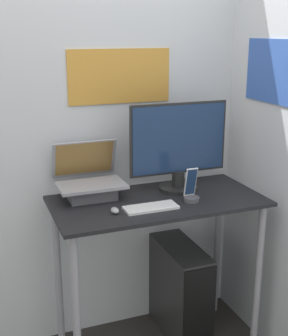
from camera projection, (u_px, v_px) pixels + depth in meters
wall_back at (134, 116)px, 2.67m from camera, size 6.00×0.06×2.60m
desk at (157, 226)px, 2.50m from camera, size 1.11×0.54×0.92m
laptop at (90, 184)px, 2.47m from camera, size 0.35×0.29×0.29m
monitor at (179, 149)px, 2.54m from camera, size 0.56×0.22×0.49m
keyboard at (151, 207)px, 2.32m from camera, size 0.27×0.11×0.02m
mouse at (115, 210)px, 2.27m from camera, size 0.04×0.06×0.03m
cell_phone at (191, 193)px, 2.42m from camera, size 0.08×0.08×0.18m
computer_tower at (180, 290)px, 2.78m from camera, size 0.20×0.51×0.57m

